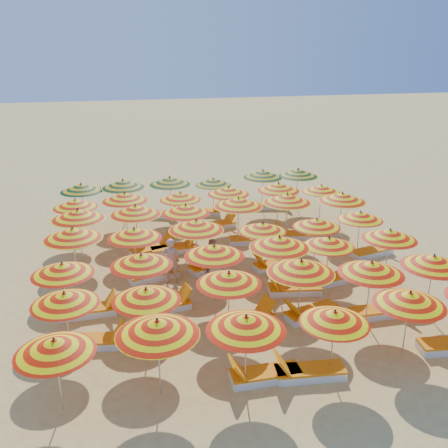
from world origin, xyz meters
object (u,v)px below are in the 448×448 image
Objects in this scene: lounger_10 at (337,278)px; lounger_11 at (155,275)px; umbrella_1 at (157,328)px; umbrella_41 at (298,173)px; umbrella_30 at (75,204)px; lounger_15 at (154,249)px; umbrella_32 at (180,196)px; lounger_7 at (89,310)px; umbrella_12 at (62,269)px; umbrella_16 at (329,242)px; umbrella_40 at (263,174)px; lounger_18 at (295,235)px; umbrella_8 at (229,278)px; umbrella_11 at (434,261)px; umbrella_7 at (146,295)px; lounger_16 at (174,249)px; umbrella_29 at (342,197)px; umbrella_34 at (278,187)px; umbrella_25 at (135,210)px; umbrella_14 at (214,251)px; lounger_21 at (203,212)px; umbrella_10 at (371,268)px; umbrella_9 at (301,267)px; umbrella_26 at (186,209)px; lounger_4 at (247,321)px; umbrella_33 at (228,191)px; lounger_6 at (380,311)px; umbrella_18 at (73,234)px; lounger_12 at (210,266)px; beachgoer_a at (171,261)px; umbrella_3 at (335,317)px; lounger_9 at (293,289)px; umbrella_19 at (134,233)px; umbrella_24 at (78,214)px; umbrella_27 at (238,202)px; umbrella_22 at (317,223)px; lounger_17 at (252,240)px; umbrella_13 at (141,260)px; lounger_1 at (308,372)px; umbrella_38 at (170,181)px; beachgoer_b at (213,257)px; umbrella_20 at (196,225)px; umbrella_36 at (81,188)px; umbrella_31 at (125,197)px; umbrella_0 at (55,346)px; lounger_20 at (160,214)px; umbrella_37 at (123,184)px; umbrella_17 at (390,235)px; umbrella_6 at (65,299)px; umbrella_4 at (410,299)px; lounger_14 at (373,251)px; umbrella_2 at (246,323)px.

lounger_11 is (-6.06, 1.70, 0.00)m from lounger_10.
umbrella_41 is at bearing 56.56° from umbrella_1.
lounger_15 is at bearing -33.50° from umbrella_30.
lounger_7 is at bearing -120.85° from umbrella_32.
umbrella_16 is at bearing 2.24° from umbrella_12.
lounger_18 is at bearing -86.69° from umbrella_40.
umbrella_11 is (6.04, -0.39, 0.04)m from umbrella_8.
lounger_16 is (1.58, 6.43, -1.50)m from umbrella_7.
umbrella_29 is at bearing 88.30° from umbrella_11.
umbrella_25 is at bearing -163.48° from umbrella_34.
lounger_21 is at bearing 81.09° from umbrella_14.
umbrella_10 is 8.36m from lounger_7.
umbrella_9 reaches higher than umbrella_26.
umbrella_32 is at bearing 77.50° from lounger_4.
umbrella_9 is 1.44× the size of lounger_16.
lounger_6 is at bearing -73.23° from umbrella_33.
lounger_12 is at bearing 0.37° from umbrella_18.
umbrella_3 is at bearing 121.31° from beachgoer_a.
umbrella_40 reaches higher than lounger_9.
umbrella_24 is (-1.88, 2.11, 0.12)m from umbrella_19.
umbrella_25 is 1.39× the size of lounger_11.
umbrella_27 is 1.05× the size of umbrella_34.
lounger_17 is at bearing 123.36° from umbrella_22.
umbrella_13 is 5.70m from lounger_1.
lounger_18 is (-1.58, 6.78, -1.57)m from umbrella_11.
umbrella_7 is 0.80× the size of umbrella_9.
umbrella_38 is (4.21, 8.50, 0.12)m from umbrella_12.
beachgoer_b is (2.05, -0.09, 0.50)m from lounger_11.
umbrella_34 is at bearing 32.28° from umbrella_19.
umbrella_12 is 1.13× the size of lounger_21.
umbrella_20 reaches higher than umbrella_36.
beachgoer_b is (-0.21, 3.61, 0.50)m from lounger_4.
lounger_18 is at bearing -14.55° from umbrella_31.
umbrella_0 is 4.38m from lounger_7.
umbrella_0 is 2.19m from umbrella_1.
umbrella_34 reaches higher than lounger_16.
umbrella_40 reaches higher than lounger_20.
umbrella_24 is 1.43× the size of lounger_11.
umbrella_3 is 9.36m from lounger_15.
lounger_20 is (-2.82, 10.41, -1.65)m from umbrella_9.
umbrella_38 is (2.11, 0.15, -0.03)m from umbrella_37.
umbrella_17 is 11.68m from umbrella_37.
umbrella_26 reaches higher than umbrella_6.
umbrella_3 is 2.15m from umbrella_4.
lounger_10 is 9.66m from lounger_20.
umbrella_9 is at bearing -33.39° from umbrella_18.
umbrella_25 is 9.23m from lounger_14.
umbrella_20 is 7.09m from lounger_14.
umbrella_2 is 6.36m from beachgoer_b.
umbrella_25 is 1.28× the size of umbrella_26.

